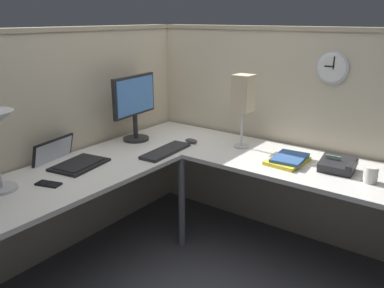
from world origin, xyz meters
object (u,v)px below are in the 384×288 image
at_px(book_stack, 288,160).
at_px(wall_clock, 333,68).
at_px(laptop, 68,160).
at_px(keyboard, 166,151).
at_px(coffee_mug, 371,175).
at_px(office_phone, 338,166).
at_px(monitor, 135,103).
at_px(cell_phone, 48,184).
at_px(desk_lamp_paper, 243,95).
at_px(computer_mouse, 191,141).

distance_m(book_stack, wall_clock, 0.69).
xyz_separation_m(laptop, keyboard, (0.54, -0.37, -0.01)).
distance_m(laptop, coffee_mug, 1.86).
relative_size(laptop, office_phone, 1.99).
height_order(monitor, cell_phone, monitor).
bearing_deg(coffee_mug, laptop, 116.73).
xyz_separation_m(laptop, cell_phone, (-0.28, -0.20, -0.02)).
bearing_deg(wall_clock, book_stack, 164.97).
xyz_separation_m(monitor, book_stack, (0.22, -1.16, -0.27)).
bearing_deg(laptop, cell_phone, -145.46).
bearing_deg(coffee_mug, desk_lamp_paper, 81.84).
distance_m(cell_phone, office_phone, 1.74).
relative_size(computer_mouse, book_stack, 0.35).
height_order(monitor, computer_mouse, monitor).
bearing_deg(keyboard, cell_phone, 163.92).
bearing_deg(laptop, monitor, 0.36).
bearing_deg(office_phone, keyboard, 108.34).
bearing_deg(cell_phone, monitor, -4.99).
distance_m(cell_phone, book_stack, 1.49).
bearing_deg(keyboard, wall_clock, -55.32).
relative_size(computer_mouse, coffee_mug, 1.08).
xyz_separation_m(laptop, wall_clock, (1.25, -1.26, 0.56)).
distance_m(computer_mouse, coffee_mug, 1.28).
height_order(keyboard, cell_phone, keyboard).
height_order(keyboard, desk_lamp_paper, desk_lamp_paper).
relative_size(monitor, wall_clock, 2.27).
relative_size(computer_mouse, wall_clock, 0.47).
height_order(monitor, office_phone, monitor).
xyz_separation_m(keyboard, cell_phone, (-0.83, 0.18, -0.01)).
bearing_deg(book_stack, cell_phone, 140.08).
height_order(book_stack, wall_clock, wall_clock).
bearing_deg(desk_lamp_paper, keyboard, 139.32).
bearing_deg(cell_phone, coffee_mug, -69.80).
relative_size(monitor, laptop, 1.16).
xyz_separation_m(laptop, coffee_mug, (0.84, -1.67, 0.02)).
relative_size(coffee_mug, wall_clock, 0.44).
bearing_deg(desk_lamp_paper, book_stack, -104.88).
xyz_separation_m(coffee_mug, wall_clock, (0.41, 0.41, 0.54)).
bearing_deg(coffee_mug, cell_phone, 127.38).
bearing_deg(laptop, desk_lamp_paper, -37.33).
height_order(computer_mouse, book_stack, book_stack).
xyz_separation_m(office_phone, desk_lamp_paper, (0.07, 0.72, 0.35)).
height_order(keyboard, office_phone, office_phone).
xyz_separation_m(cell_phone, coffee_mug, (1.12, -1.47, 0.04)).
relative_size(laptop, cell_phone, 3.00).
xyz_separation_m(book_stack, desk_lamp_paper, (0.11, 0.41, 0.36)).
xyz_separation_m(office_phone, book_stack, (-0.04, 0.31, -0.02)).
bearing_deg(monitor, keyboard, -104.14).
bearing_deg(book_stack, wall_clock, -15.03).
height_order(cell_phone, coffee_mug, coffee_mug).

